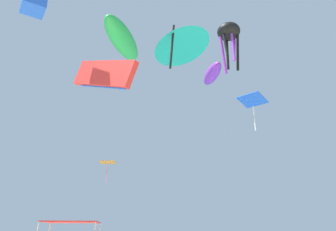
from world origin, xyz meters
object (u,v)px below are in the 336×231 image
object	(u,v)px
kite_diamond_blue	(253,102)
kite_inflatable_purple	(212,74)
kite_octopus_black	(229,34)
kite_diamond_orange	(108,163)
kite_inflatable_green	(122,39)
canopy_tent	(72,224)
kite_parafoil_red	(104,74)
kite_delta_teal	(181,44)

from	to	relation	value
kite_diamond_blue	kite_inflatable_purple	bearing A→B (deg)	171.24
kite_octopus_black	kite_diamond_blue	distance (m)	10.41
kite_diamond_orange	kite_diamond_blue	world-z (taller)	kite_diamond_blue
kite_octopus_black	kite_inflatable_green	distance (m)	10.82
kite_inflatable_purple	kite_octopus_black	world-z (taller)	kite_inflatable_purple
canopy_tent	kite_parafoil_red	xyz separation A→B (m)	(1.20, -0.56, 9.84)
kite_parafoil_red	kite_inflatable_green	size ratio (longest dim) A/B	0.62
canopy_tent	kite_diamond_blue	bearing A→B (deg)	36.42
canopy_tent	kite_delta_teal	distance (m)	14.96
kite_delta_teal	kite_parafoil_red	bearing A→B (deg)	125.85
kite_octopus_black	kite_diamond_blue	size ratio (longest dim) A/B	1.27
kite_octopus_black	kite_parafoil_red	xyz separation A→B (m)	(-11.05, -5.05, -7.83)
canopy_tent	kite_diamond_orange	xyz separation A→B (m)	(0.82, 11.96, 6.21)
kite_parafoil_red	canopy_tent	bearing A→B (deg)	-159.63
canopy_tent	kite_diamond_orange	size ratio (longest dim) A/B	1.45
kite_diamond_blue	kite_diamond_orange	bearing A→B (deg)	-129.16
kite_inflatable_green	kite_diamond_blue	world-z (taller)	kite_inflatable_green
canopy_tent	kite_diamond_orange	world-z (taller)	kite_diamond_orange
kite_octopus_black	kite_delta_teal	bearing A→B (deg)	2.68
kite_octopus_black	kite_parafoil_red	size ratio (longest dim) A/B	1.08
canopy_tent	kite_inflatable_green	size ratio (longest dim) A/B	0.40
kite_diamond_orange	kite_inflatable_purple	bearing A→B (deg)	33.53
kite_inflatable_purple	kite_parafoil_red	distance (m)	25.06
kite_inflatable_purple	kite_inflatable_green	xyz separation A→B (m)	(-12.25, -10.70, -2.52)
kite_inflatable_purple	kite_delta_teal	bearing A→B (deg)	-25.71
kite_parafoil_red	kite_diamond_blue	size ratio (longest dim) A/B	1.18
kite_inflatable_purple	kite_octopus_black	distance (m)	13.95
kite_diamond_orange	kite_octopus_black	distance (m)	17.83
canopy_tent	kite_delta_teal	bearing A→B (deg)	1.95
kite_octopus_black	kite_diamond_blue	world-z (taller)	kite_octopus_black
kite_inflatable_purple	kite_parafoil_red	bearing A→B (deg)	-38.21
kite_diamond_orange	kite_diamond_blue	distance (m)	18.54
kite_diamond_orange	kite_delta_teal	bearing A→B (deg)	-53.87
kite_inflatable_green	kite_diamond_blue	xyz separation A→B (m)	(15.63, 5.60, -3.87)
kite_parafoil_red	kite_delta_teal	distance (m)	6.64
kite_diamond_orange	kite_inflatable_green	xyz separation A→B (m)	(1.00, -4.68, 12.01)
kite_inflatable_green	kite_parafoil_red	bearing A→B (deg)	-164.86
canopy_tent	kite_parafoil_red	distance (m)	9.93
kite_inflatable_purple	kite_octopus_black	size ratio (longest dim) A/B	1.18
kite_inflatable_purple	kite_inflatable_green	bearing A→B (deg)	-52.32
kite_diamond_blue	kite_delta_teal	bearing A→B (deg)	-82.41
canopy_tent	kite_delta_teal	size ratio (longest dim) A/B	0.52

